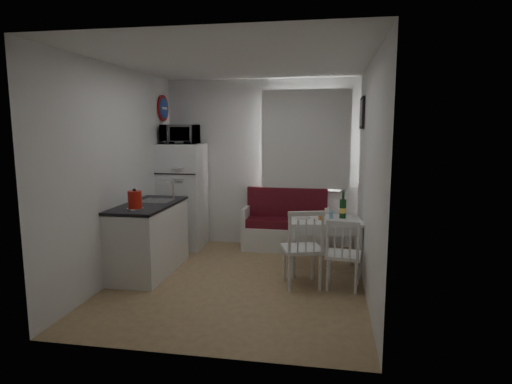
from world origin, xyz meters
The scene contains 22 objects.
floor centered at (0.00, 0.00, 0.00)m, with size 3.00×3.50×0.02m, color #977A50.
ceiling centered at (0.00, 0.00, 2.60)m, with size 3.00×3.50×0.02m, color white.
wall_back centered at (0.00, 1.75, 1.30)m, with size 3.00×0.02×2.60m, color white.
wall_front centered at (0.00, -1.75, 1.30)m, with size 3.00×0.02×2.60m, color white.
wall_left centered at (-1.50, 0.00, 1.30)m, with size 0.02×3.50×2.60m, color white.
wall_right centered at (1.50, 0.00, 1.30)m, with size 0.02×3.50×2.60m, color white.
window centered at (0.70, 1.72, 1.62)m, with size 1.22×0.06×1.47m, color white.
curtain centered at (0.70, 1.65, 1.68)m, with size 1.35×0.02×1.50m, color white.
kitchen_counter centered at (-1.20, 0.16, 0.46)m, with size 0.62×1.32×1.16m.
wall_sign centered at (-1.47, 1.45, 2.15)m, with size 0.40×0.40×0.03m, color #1B4AA7.
picture_frame centered at (1.48, 1.10, 2.05)m, with size 0.04×0.52×0.42m, color black.
bench centered at (0.43, 1.51, 0.31)m, with size 1.31×0.50×0.93m.
dining_table centered at (1.02, 0.56, 0.62)m, with size 1.00×0.76×0.69m.
chair_left centered at (0.77, -0.10, 0.58)m, with size 0.54×0.53×0.50m.
chair_right centered at (1.25, -0.09, 0.52)m, with size 0.43×0.42×0.45m.
fridge centered at (-1.18, 1.40, 0.81)m, with size 0.64×0.64×1.61m, color white.
microwave centered at (-1.18, 1.35, 1.76)m, with size 0.53×0.36×0.29m, color white.
kettle centered at (-1.15, -0.31, 1.03)m, with size 0.19×0.19×0.25m, color red.
wine_bottle centered at (1.25, 0.66, 0.87)m, with size 0.09×0.09×0.34m, color #133E18, non-canonical shape.
drinking_glass_orange centered at (0.97, 0.51, 0.75)m, with size 0.06×0.06×0.10m, color orange.
drinking_glass_blue centered at (1.10, 0.61, 0.74)m, with size 0.06×0.06×0.09m, color #7EB6D6.
plate centered at (0.72, 0.58, 0.70)m, with size 0.22×0.22×0.02m, color white.
Camera 1 is at (1.07, -4.89, 1.86)m, focal length 30.00 mm.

